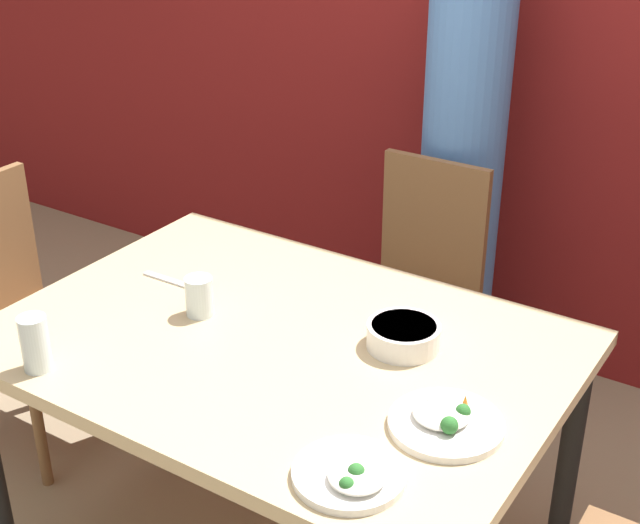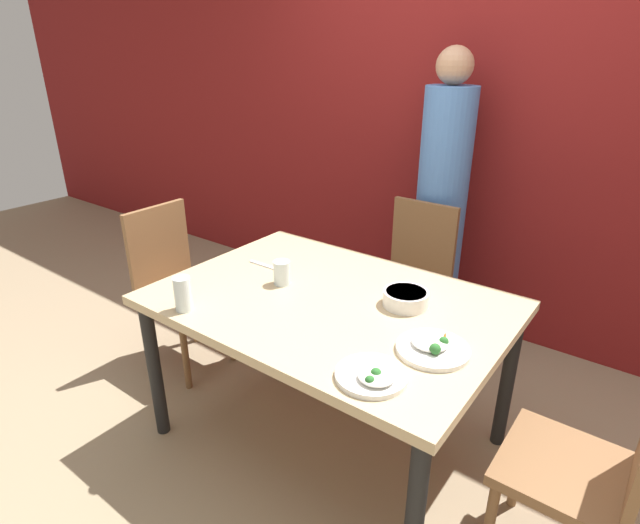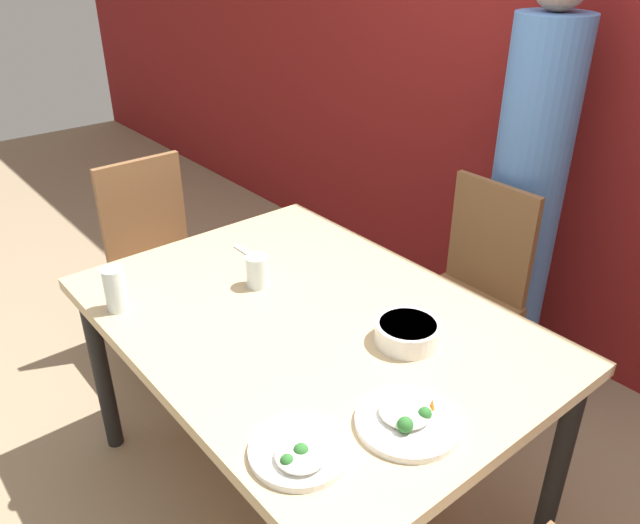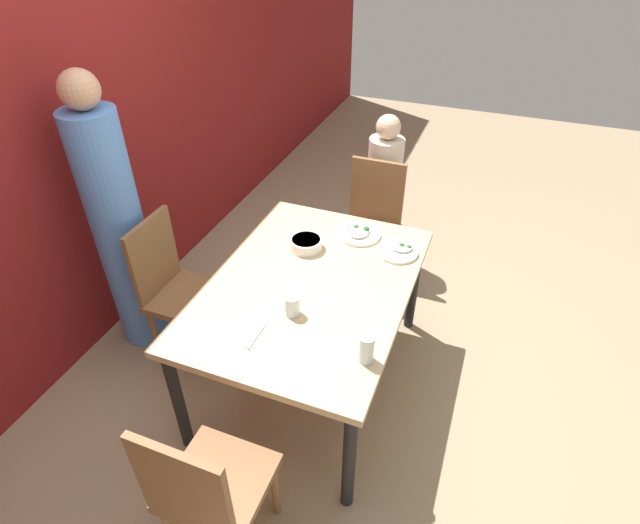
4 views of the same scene
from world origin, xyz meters
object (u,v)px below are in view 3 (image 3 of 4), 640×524
object	(u,v)px
chair_adult_spot	(467,290)
bowl_curry	(407,332)
glass_water_tall	(115,289)
plate_rice_adult	(408,419)
person_adult	(526,197)

from	to	relation	value
chair_adult_spot	bowl_curry	world-z (taller)	chair_adult_spot
chair_adult_spot	glass_water_tall	distance (m)	1.36
bowl_curry	plate_rice_adult	bearing A→B (deg)	-46.17
chair_adult_spot	glass_water_tall	size ratio (longest dim) A/B	6.49
person_adult	bowl_curry	xyz separation A→B (m)	(0.32, -1.02, -0.04)
glass_water_tall	chair_adult_spot	bearing A→B (deg)	73.89
chair_adult_spot	person_adult	size ratio (longest dim) A/B	0.53
bowl_curry	plate_rice_adult	size ratio (longest dim) A/B	0.73
plate_rice_adult	bowl_curry	bearing A→B (deg)	133.83
chair_adult_spot	person_adult	xyz separation A→B (m)	(0.00, 0.31, 0.32)
person_adult	glass_water_tall	size ratio (longest dim) A/B	12.14
glass_water_tall	plate_rice_adult	bearing A→B (deg)	19.19
person_adult	bowl_curry	world-z (taller)	person_adult
chair_adult_spot	plate_rice_adult	distance (m)	1.13
plate_rice_adult	chair_adult_spot	bearing A→B (deg)	120.07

